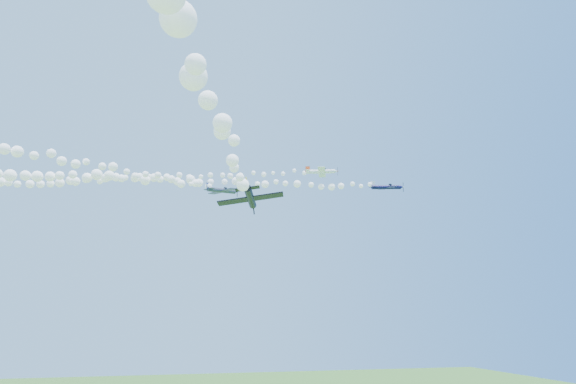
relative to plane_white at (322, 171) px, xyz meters
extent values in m
cylinder|color=white|center=(-0.20, 0.07, 0.00)|extent=(5.62, 2.58, 0.86)
cone|color=white|center=(2.70, -0.94, -0.03)|extent=(0.88, 0.93, 0.76)
cone|color=#C54016|center=(3.10, -1.08, -0.04)|extent=(0.36, 0.34, 0.27)
cube|color=black|center=(2.99, -1.05, -0.04)|extent=(0.11, 0.15, 1.79)
cube|color=white|center=(0.02, -0.01, -0.12)|extent=(3.64, 7.06, 0.21)
cube|color=white|center=(-2.60, 0.91, 0.07)|extent=(1.57, 2.58, 0.10)
cube|color=#C54016|center=(-2.67, 0.94, 0.59)|extent=(0.89, 0.38, 1.14)
sphere|color=black|center=(0.56, -0.19, 0.35)|extent=(0.87, 0.87, 0.69)
cylinder|color=#0E0E3E|center=(13.27, -1.22, -2.75)|extent=(6.13, 2.45, 1.12)
cone|color=#0E0E3E|center=(16.55, -1.52, -2.60)|extent=(0.94, 0.98, 0.85)
cone|color=silver|center=(17.01, -1.56, -2.58)|extent=(0.38, 0.36, 0.30)
cube|color=black|center=(16.89, -1.55, -2.58)|extent=(0.18, 0.48, 1.92)
cube|color=#0E0E3E|center=(13.53, -1.22, -2.85)|extent=(2.13, 7.53, 1.55)
cube|color=#0E0E3E|center=(10.54, -0.99, -2.82)|extent=(1.07, 2.68, 0.59)
cube|color=silver|center=(10.42, -1.08, -2.27)|extent=(1.04, 0.39, 1.26)
sphere|color=black|center=(14.11, -1.37, -2.33)|extent=(0.83, 0.91, 0.88)
cylinder|color=#343A4C|center=(-19.84, 0.54, -5.06)|extent=(5.97, 3.43, 1.44)
cone|color=#343A4C|center=(-16.93, 2.13, -4.75)|extent=(1.06, 1.08, 0.89)
cone|color=navy|center=(-16.53, 2.35, -4.70)|extent=(0.42, 0.40, 0.32)
cube|color=black|center=(-16.64, 2.29, -4.71)|extent=(0.22, 0.33, 1.95)
cube|color=#343A4C|center=(-19.61, 0.67, -5.16)|extent=(5.01, 7.37, 0.72)
cube|color=#343A4C|center=(-22.26, -0.78, -5.27)|extent=(2.05, 2.75, 0.31)
cube|color=navy|center=(-22.36, -0.87, -4.71)|extent=(0.96, 0.66, 1.32)
sphere|color=black|center=(-19.10, 0.92, -4.59)|extent=(1.04, 1.07, 0.84)
cylinder|color=black|center=(-19.10, -29.92, -13.81)|extent=(1.76, 6.87, 1.48)
cone|color=black|center=(-18.14, -26.40, -14.10)|extent=(1.01, 0.96, 0.97)
cone|color=yellow|center=(-18.01, -25.92, -14.14)|extent=(0.36, 0.40, 0.34)
cube|color=black|center=(-18.05, -26.05, -14.13)|extent=(0.42, 0.34, 2.14)
cube|color=black|center=(-19.01, -29.67, -13.96)|extent=(8.44, 3.72, 1.50)
cube|color=black|center=(-19.91, -32.84, -13.52)|extent=(3.07, 1.66, 0.59)
cube|color=yellow|center=(-20.00, -32.86, -12.90)|extent=(0.54, 1.21, 1.43)
sphere|color=black|center=(-18.90, -28.95, -13.46)|extent=(1.09, 1.07, 0.98)
camera|label=1|loc=(-28.25, -88.03, -28.62)|focal=30.00mm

